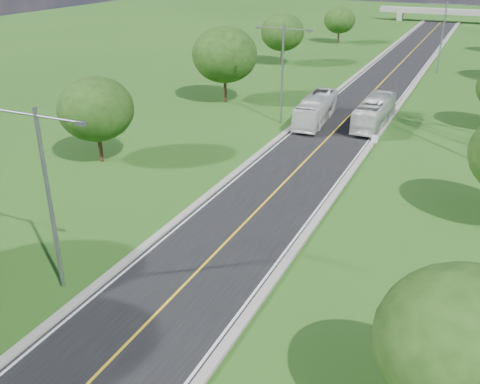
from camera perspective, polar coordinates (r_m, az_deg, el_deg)
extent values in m
plane|color=#265016|center=(69.38, 13.59, 9.90)|extent=(260.00, 260.00, 0.00)
cube|color=black|center=(75.11, 14.60, 10.92)|extent=(8.00, 150.00, 0.06)
cube|color=gray|center=(75.94, 11.42, 11.43)|extent=(0.50, 150.00, 0.22)
cube|color=gray|center=(74.47, 17.85, 10.48)|extent=(0.50, 150.00, 0.22)
cylinder|color=slate|center=(47.37, 14.07, 4.62)|extent=(0.08, 0.08, 2.40)
cube|color=white|center=(47.09, 14.16, 5.52)|extent=(0.55, 0.04, 0.70)
cube|color=gray|center=(148.69, 16.71, 17.52)|extent=(1.20, 3.00, 2.00)
cube|color=gray|center=(147.31, 20.79, 17.57)|extent=(30.00, 3.00, 1.20)
cylinder|color=slate|center=(28.77, -19.61, -1.13)|extent=(0.22, 0.22, 10.00)
cylinder|color=slate|center=(28.21, -23.01, 7.87)|extent=(2.80, 0.12, 0.12)
cylinder|color=slate|center=(26.25, -18.79, 7.37)|extent=(2.80, 0.12, 0.12)
cube|color=slate|center=(25.40, -16.61, 7.00)|extent=(0.50, 0.25, 0.18)
cylinder|color=slate|center=(55.74, 4.51, 12.30)|extent=(0.22, 0.22, 10.00)
cylinder|color=slate|center=(55.45, 3.26, 17.10)|extent=(2.80, 0.12, 0.12)
cylinder|color=slate|center=(54.48, 6.11, 16.87)|extent=(2.80, 0.12, 0.12)
cube|color=slate|center=(55.95, 1.97, 17.14)|extent=(0.50, 0.25, 0.18)
cube|color=slate|center=(54.08, 7.47, 16.70)|extent=(0.50, 0.25, 0.18)
cylinder|color=slate|center=(85.16, 20.73, 15.12)|extent=(0.22, 0.22, 10.00)
cylinder|color=slate|center=(84.77, 20.23, 18.32)|extent=(2.80, 0.12, 0.12)
cylinder|color=slate|center=(84.54, 22.19, 18.02)|extent=(2.80, 0.12, 0.12)
cube|color=slate|center=(84.91, 19.32, 18.42)|extent=(0.50, 0.25, 0.18)
cube|color=slate|center=(84.46, 23.10, 17.84)|extent=(0.50, 0.25, 0.18)
cylinder|color=black|center=(47.34, -14.69, 4.73)|extent=(0.36, 0.36, 2.70)
ellipsoid|color=#19370F|center=(46.37, -15.12, 8.56)|extent=(6.30, 6.30, 5.36)
cylinder|color=black|center=(64.48, -1.60, 10.97)|extent=(0.36, 0.36, 3.24)
ellipsoid|color=#19370F|center=(63.67, -1.64, 14.44)|extent=(7.56, 7.56, 6.43)
cylinder|color=black|center=(86.86, 4.47, 14.34)|extent=(0.36, 0.36, 2.88)
ellipsoid|color=#19370F|center=(86.31, 4.55, 16.64)|extent=(6.72, 6.72, 5.71)
cylinder|color=black|center=(108.74, 10.45, 15.99)|extent=(0.36, 0.36, 2.52)
ellipsoid|color=#19370F|center=(108.35, 10.58, 17.60)|extent=(5.88, 5.88, 5.00)
ellipsoid|color=#19370F|center=(20.14, 23.08, -14.83)|extent=(6.30, 6.30, 5.36)
imported|color=silver|center=(56.98, 14.16, 8.27)|extent=(2.53, 10.31, 2.87)
imported|color=white|center=(56.93, 8.10, 8.74)|extent=(2.98, 10.26, 2.82)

